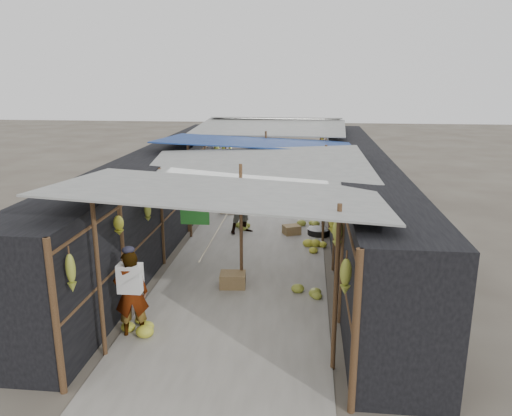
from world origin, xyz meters
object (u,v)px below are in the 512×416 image
at_px(crate_near, 233,280).
at_px(black_basin, 319,232).
at_px(vendor_seated, 295,199).
at_px(vendor_elderly, 131,293).
at_px(shopper_blue, 244,204).

bearing_deg(crate_near, black_basin, 58.64).
relative_size(crate_near, vendor_seated, 0.63).
xyz_separation_m(crate_near, vendor_elderly, (-1.40, -2.13, 0.61)).
height_order(black_basin, vendor_elderly, vendor_elderly).
relative_size(crate_near, shopper_blue, 0.32).
relative_size(crate_near, vendor_elderly, 0.35).
xyz_separation_m(vendor_elderly, shopper_blue, (1.18, 5.86, 0.07)).
relative_size(crate_near, black_basin, 0.86).
distance_m(crate_near, vendor_elderly, 2.63).
bearing_deg(vendor_seated, crate_near, -29.00).
xyz_separation_m(crate_near, black_basin, (1.86, 3.74, -0.07)).
bearing_deg(black_basin, vendor_seated, 106.67).
bearing_deg(crate_near, shopper_blue, 88.45).
xyz_separation_m(crate_near, shopper_blue, (-0.22, 3.73, 0.69)).
bearing_deg(vendor_seated, vendor_elderly, -35.60).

